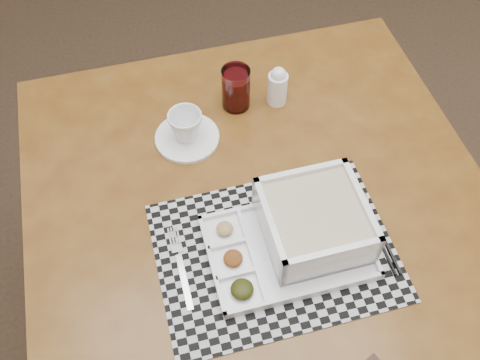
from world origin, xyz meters
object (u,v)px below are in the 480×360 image
Objects in this scene: serving_tray at (307,228)px; cup at (186,126)px; dining_table at (260,218)px; creamer_bottle at (278,86)px; juice_glass at (236,89)px.

serving_tray is 0.37m from cup.
serving_tray is 4.10× the size of cup.
cup is at bearing 118.38° from serving_tray.
creamer_bottle is (0.12, 0.27, 0.13)m from dining_table.
serving_tray and creamer_bottle have the same top height.
serving_tray is 0.40m from juice_glass.
creamer_bottle is at bearing 65.31° from dining_table.
serving_tray reaches higher than dining_table.
creamer_bottle is (0.06, 0.38, 0.01)m from serving_tray.
cup is 0.16m from juice_glass.
juice_glass is 1.04× the size of creamer_bottle.
dining_table is 0.31m from juice_glass.
dining_table is 9.48× the size of creamer_bottle.
cup is at bearing -165.95° from creamer_bottle.
cup is 0.71× the size of juice_glass.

